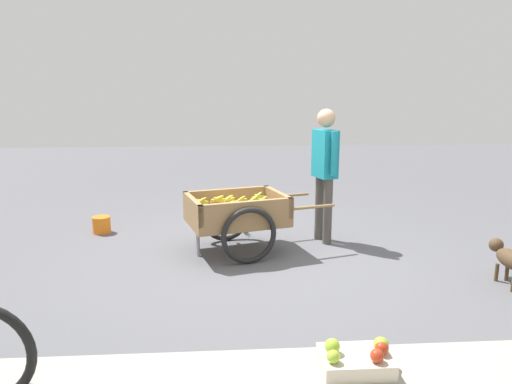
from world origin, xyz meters
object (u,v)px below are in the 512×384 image
(vendor_person, at_px, (325,163))
(apple_crate, at_px, (355,368))
(plastic_bucket, at_px, (102,225))
(fruit_cart, at_px, (237,216))
(dog, at_px, (510,258))

(vendor_person, bearing_deg, apple_crate, 82.04)
(plastic_bucket, relative_size, apple_crate, 0.54)
(fruit_cart, xyz_separation_m, plastic_bucket, (1.81, -0.88, -0.33))
(fruit_cart, bearing_deg, plastic_bucket, -25.94)
(fruit_cart, bearing_deg, apple_crate, 104.30)
(plastic_bucket, bearing_deg, apple_crate, 125.06)
(vendor_person, xyz_separation_m, plastic_bucket, (2.91, -0.56, -0.89))
(vendor_person, bearing_deg, plastic_bucket, -10.82)
(fruit_cart, distance_m, vendor_person, 1.28)
(fruit_cart, bearing_deg, vendor_person, -163.53)
(plastic_bucket, bearing_deg, dog, 155.16)
(dog, relative_size, apple_crate, 1.53)
(apple_crate, bearing_deg, dog, -142.33)
(plastic_bucket, bearing_deg, vendor_person, 169.18)
(vendor_person, bearing_deg, fruit_cart, 16.47)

